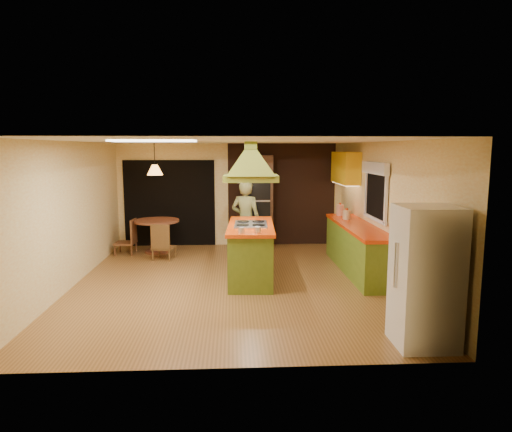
{
  "coord_description": "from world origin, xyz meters",
  "views": [
    {
      "loc": [
        0.03,
        -7.94,
        2.38
      ],
      "look_at": [
        0.46,
        0.32,
        1.15
      ],
      "focal_mm": 32.0,
      "sensor_mm": 36.0,
      "label": 1
    }
  ],
  "objects": [
    {
      "name": "canister_medium",
      "position": [
        2.4,
        1.28,
        1.02
      ],
      "size": [
        0.17,
        0.17,
        0.2
      ],
      "primitive_type": "cylinder",
      "rotation": [
        0.0,
        0.0,
        -0.24
      ],
      "color": "beige",
      "rests_on": "right_counter"
    },
    {
      "name": "chair_near",
      "position": [
        -1.45,
        1.8,
        0.39
      ],
      "size": [
        0.52,
        0.52,
        0.79
      ],
      "primitive_type": null,
      "rotation": [
        0.0,
        0.0,
        2.91
      ],
      "color": "brown",
      "rests_on": "ground"
    },
    {
      "name": "window_right",
      "position": [
        2.7,
        0.4,
        1.77
      ],
      "size": [
        0.12,
        1.35,
        1.06
      ],
      "color": "black",
      "rests_on": "room_walls"
    },
    {
      "name": "pendant_lamp",
      "position": [
        -1.7,
        2.45,
        1.9
      ],
      "size": [
        0.41,
        0.41,
        0.23
      ],
      "primitive_type": "cone",
      "rotation": [
        0.0,
        0.0,
        0.17
      ],
      "color": "#FF9E3F",
      "rests_on": "ceiling_plane"
    },
    {
      "name": "ground",
      "position": [
        0.0,
        0.0,
        0.0
      ],
      "size": [
        6.5,
        6.5,
        0.0
      ],
      "primitive_type": "plane",
      "color": "olive",
      "rests_on": "ground"
    },
    {
      "name": "room_walls",
      "position": [
        0.0,
        0.0,
        1.25
      ],
      "size": [
        5.5,
        6.5,
        6.5
      ],
      "color": "#F4E5AF",
      "rests_on": "ground"
    },
    {
      "name": "kitchen_island",
      "position": [
        0.36,
        0.22,
        0.51
      ],
      "size": [
        0.91,
        2.07,
        1.02
      ],
      "rotation": [
        0.0,
        0.0,
        -0.05
      ],
      "color": "#5D721C",
      "rests_on": "ground"
    },
    {
      "name": "brick_panel",
      "position": [
        1.25,
        3.23,
        1.25
      ],
      "size": [
        2.64,
        0.03,
        2.5
      ],
      "primitive_type": "cube",
      "color": "#381E14",
      "rests_on": "ground"
    },
    {
      "name": "nook_opening",
      "position": [
        -1.5,
        3.23,
        1.05
      ],
      "size": [
        2.2,
        0.03,
        2.1
      ],
      "primitive_type": "cube",
      "color": "black",
      "rests_on": "ground"
    },
    {
      "name": "refrigerator",
      "position": [
        2.34,
        -2.76,
        0.86
      ],
      "size": [
        0.71,
        0.67,
        1.71
      ],
      "primitive_type": "cube",
      "rotation": [
        0.0,
        0.0,
        -0.01
      ],
      "color": "white",
      "rests_on": "ground"
    },
    {
      "name": "right_counter",
      "position": [
        2.45,
        0.6,
        0.46
      ],
      "size": [
        0.62,
        3.05,
        0.92
      ],
      "color": "olive",
      "rests_on": "ground"
    },
    {
      "name": "wall_oven",
      "position": [
        0.64,
        2.95,
        1.11
      ],
      "size": [
        0.76,
        0.63,
        2.22
      ],
      "rotation": [
        0.0,
        0.0,
        -0.05
      ],
      "color": "#4E2D19",
      "rests_on": "ground"
    },
    {
      "name": "canister_small",
      "position": [
        2.4,
        1.37,
        1.01
      ],
      "size": [
        0.16,
        0.16,
        0.18
      ],
      "primitive_type": "cylinder",
      "rotation": [
        0.0,
        0.0,
        -0.2
      ],
      "color": "#F1E3C1",
      "rests_on": "right_counter"
    },
    {
      "name": "fluor_panel",
      "position": [
        -1.1,
        -1.2,
        2.48
      ],
      "size": [
        1.2,
        0.6,
        0.03
      ],
      "primitive_type": "cube",
      "color": "white",
      "rests_on": "ceiling_plane"
    },
    {
      "name": "range_hood",
      "position": [
        0.36,
        0.22,
        2.25
      ],
      "size": [
        0.99,
        0.73,
        0.79
      ],
      "rotation": [
        0.0,
        0.0,
        -0.03
      ],
      "color": "olive",
      "rests_on": "ceiling_plane"
    },
    {
      "name": "chair_left",
      "position": [
        -2.4,
        2.35,
        0.4
      ],
      "size": [
        0.47,
        0.47,
        0.8
      ],
      "primitive_type": null,
      "rotation": [
        0.0,
        0.0,
        -1.65
      ],
      "color": "brown",
      "rests_on": "ground"
    },
    {
      "name": "upper_cabinets",
      "position": [
        2.57,
        2.2,
        1.95
      ],
      "size": [
        0.34,
        1.4,
        0.7
      ],
      "primitive_type": "cube",
      "color": "yellow",
      "rests_on": "room_walls"
    },
    {
      "name": "ceiling_plane",
      "position": [
        0.0,
        0.0,
        2.5
      ],
      "size": [
        6.5,
        6.5,
        0.0
      ],
      "primitive_type": "plane",
      "rotation": [
        3.14,
        0.0,
        0.0
      ],
      "color": "silver",
      "rests_on": "room_walls"
    },
    {
      "name": "man",
      "position": [
        0.31,
        1.58,
        0.87
      ],
      "size": [
        0.73,
        0.6,
        1.73
      ],
      "primitive_type": "imported",
      "rotation": [
        0.0,
        0.0,
        2.8
      ],
      "color": "brown",
      "rests_on": "ground"
    },
    {
      "name": "dining_table",
      "position": [
        -1.7,
        2.45,
        0.54
      ],
      "size": [
        1.02,
        1.02,
        0.76
      ],
      "rotation": [
        0.0,
        0.0,
        -0.03
      ],
      "color": "brown",
      "rests_on": "ground"
    },
    {
      "name": "canister_large",
      "position": [
        2.4,
        1.89,
        1.04
      ],
      "size": [
        0.19,
        0.19,
        0.24
      ],
      "primitive_type": "cylinder",
      "rotation": [
        0.0,
        0.0,
        0.19
      ],
      "color": "beige",
      "rests_on": "right_counter"
    }
  ]
}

